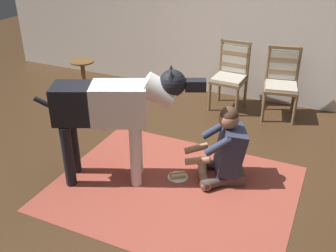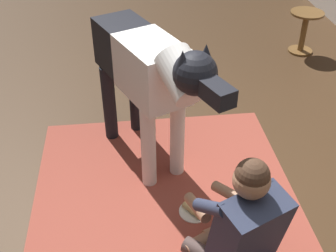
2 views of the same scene
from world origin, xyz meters
name	(u,v)px [view 1 (image 1 of 2)]	position (x,y,z in m)	size (l,w,h in m)	color
ground_plane	(187,184)	(0.00, 0.00, 0.00)	(15.88, 15.88, 0.00)	#3F2917
back_wall	(256,15)	(0.00, 2.60, 1.30)	(9.18, 0.10, 2.60)	beige
area_rug	(174,188)	(-0.10, -0.13, 0.00)	(2.46, 1.96, 0.01)	#974032
dining_chair_left_of_pair	(231,72)	(-0.19, 2.14, 0.54)	(0.48, 0.48, 0.98)	brown
dining_chair_right_of_pair	(282,79)	(0.55, 2.14, 0.54)	(0.54, 0.54, 0.98)	brown
person_sitting_on_floor	(225,150)	(0.32, 0.27, 0.35)	(0.72, 0.62, 0.86)	brown
large_dog	(114,108)	(-0.73, -0.21, 0.84)	(1.59, 0.83, 1.27)	white
hot_dog_on_plate	(178,176)	(-0.14, 0.06, 0.03)	(0.22, 0.22, 0.06)	white
round_side_table	(83,73)	(-2.58, 1.77, 0.30)	(0.39, 0.39, 0.50)	brown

